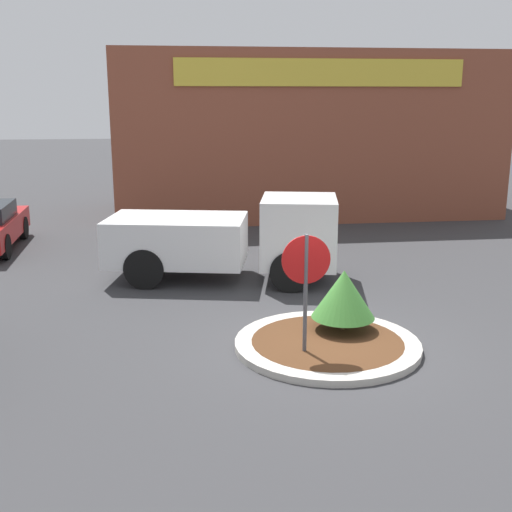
% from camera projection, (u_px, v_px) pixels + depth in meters
% --- Properties ---
extents(ground_plane, '(120.00, 120.00, 0.00)m').
position_uv_depth(ground_plane, '(327.00, 348.00, 11.61)').
color(ground_plane, '#38383A').
extents(traffic_island, '(3.35, 3.35, 0.13)m').
position_uv_depth(traffic_island, '(327.00, 344.00, 11.59)').
color(traffic_island, '#BCB7AD').
rests_on(traffic_island, ground_plane).
extents(stop_sign, '(0.83, 0.07, 2.20)m').
position_uv_depth(stop_sign, '(306.00, 273.00, 10.80)').
color(stop_sign, '#4C4C51').
rests_on(stop_sign, ground_plane).
extents(island_shrub, '(1.19, 1.19, 1.16)m').
position_uv_depth(island_shrub, '(344.00, 294.00, 11.98)').
color(island_shrub, brown).
rests_on(island_shrub, traffic_island).
extents(utility_truck, '(5.83, 3.08, 2.07)m').
position_uv_depth(utility_truck, '(228.00, 237.00, 15.68)').
color(utility_truck, white).
rests_on(utility_truck, ground_plane).
extents(storefront_building, '(14.09, 6.07, 6.00)m').
position_uv_depth(storefront_building, '(303.00, 134.00, 24.87)').
color(storefront_building, brown).
rests_on(storefront_building, ground_plane).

